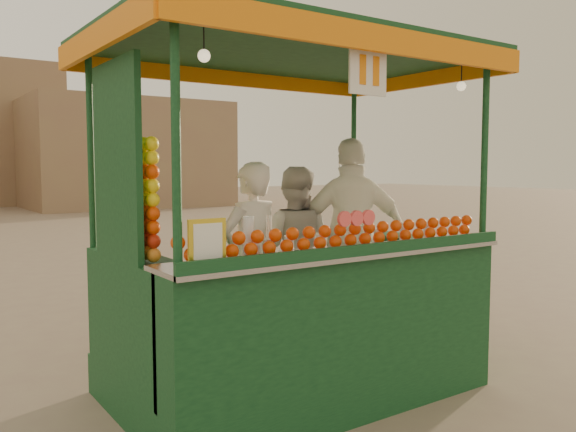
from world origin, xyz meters
TOP-DOWN VIEW (x-y plane):
  - ground at (0.00, 0.00)m, footprint 90.00×90.00m
  - building_right at (7.00, 24.00)m, footprint 9.00×6.00m
  - juice_cart at (-0.01, -0.07)m, footprint 3.17×2.05m
  - vendor_left at (-0.25, 0.20)m, footprint 0.63×0.47m
  - vendor_middle at (0.44, 0.56)m, footprint 0.95×0.95m
  - vendor_right at (0.87, 0.23)m, footprint 1.14×0.91m

SIDE VIEW (x-z plane):
  - ground at x=0.00m, z-range 0.00..0.00m
  - juice_cart at x=-0.01m, z-range -0.51..2.37m
  - vendor_middle at x=0.44m, z-range 0.33..1.89m
  - vendor_left at x=-0.25m, z-range 0.33..1.92m
  - vendor_right at x=0.87m, z-range 0.33..2.15m
  - building_right at x=7.00m, z-range 0.00..5.00m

